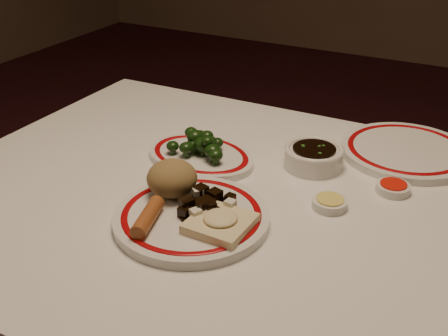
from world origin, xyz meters
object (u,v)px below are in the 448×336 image
at_px(stirfry_heap, 205,205).
at_px(fried_wonton, 220,222).
at_px(broccoli_plate, 201,156).
at_px(spring_roll, 148,217).
at_px(soy_bowl, 314,158).
at_px(broccoli_pile, 201,143).
at_px(main_plate, 192,217).
at_px(rice_mound, 172,178).
at_px(dining_table, 240,241).

bearing_deg(stirfry_heap, fried_wonton, -34.42).
xyz_separation_m(stirfry_heap, broccoli_plate, (-0.12, 0.19, -0.02)).
bearing_deg(spring_roll, stirfry_heap, 35.84).
bearing_deg(stirfry_heap, broccoli_plate, 121.84).
distance_m(broccoli_plate, soy_bowl, 0.23).
relative_size(broccoli_plate, broccoli_pile, 2.05).
xyz_separation_m(main_plate, broccoli_pile, (-0.10, 0.22, 0.03)).
height_order(rice_mound, spring_roll, rice_mound).
height_order(main_plate, spring_roll, spring_roll).
distance_m(fried_wonton, stirfry_heap, 0.06).
xyz_separation_m(stirfry_heap, broccoli_pile, (-0.12, 0.20, 0.01)).
bearing_deg(stirfry_heap, soy_bowl, 70.52).
xyz_separation_m(rice_mound, spring_roll, (0.02, -0.10, -0.02)).
distance_m(stirfry_heap, broccoli_plate, 0.23).
relative_size(dining_table, soy_bowl, 10.06).
xyz_separation_m(spring_roll, broccoli_plate, (-0.06, 0.27, -0.02)).
bearing_deg(dining_table, soy_bowl, 68.80).
xyz_separation_m(spring_roll, stirfry_heap, (0.06, 0.08, -0.00)).
height_order(rice_mound, soy_bowl, rice_mound).
height_order(spring_roll, fried_wonton, same).
bearing_deg(broccoli_plate, fried_wonton, -53.51).
relative_size(rice_mound, stirfry_heap, 0.87).
distance_m(rice_mound, stirfry_heap, 0.09).
bearing_deg(dining_table, broccoli_plate, 144.28).
bearing_deg(dining_table, fried_wonton, -79.94).
xyz_separation_m(dining_table, broccoli_plate, (-0.15, 0.10, 0.10)).
xyz_separation_m(fried_wonton, broccoli_plate, (-0.17, 0.23, -0.02)).
bearing_deg(fried_wonton, stirfry_heap, 145.58).
distance_m(dining_table, main_plate, 0.15).
xyz_separation_m(main_plate, broccoli_plate, (-0.10, 0.21, -0.00)).
bearing_deg(broccoli_pile, spring_roll, -78.47).
xyz_separation_m(main_plate, spring_roll, (-0.05, -0.06, 0.02)).
distance_m(broccoli_plate, broccoli_pile, 0.03).
bearing_deg(broccoli_pile, rice_mound, -77.05).
height_order(spring_roll, soy_bowl, spring_roll).
xyz_separation_m(dining_table, soy_bowl, (0.07, 0.19, 0.11)).
height_order(dining_table, broccoli_plate, broccoli_plate).
bearing_deg(main_plate, dining_table, 68.61).
bearing_deg(broccoli_pile, main_plate, -64.36).
relative_size(main_plate, spring_roll, 2.88).
relative_size(spring_roll, fried_wonton, 0.98).
bearing_deg(broccoli_plate, broccoli_pile, 96.26).
relative_size(spring_roll, broccoli_pile, 0.76).
relative_size(rice_mound, broccoli_pile, 0.71).
height_order(stirfry_heap, broccoli_plate, stirfry_heap).
height_order(dining_table, soy_bowl, soy_bowl).
bearing_deg(spring_roll, broccoli_pile, 86.48).
relative_size(main_plate, broccoli_pile, 2.19).
xyz_separation_m(fried_wonton, broccoli_pile, (-0.17, 0.23, 0.01)).
height_order(rice_mound, broccoli_pile, rice_mound).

